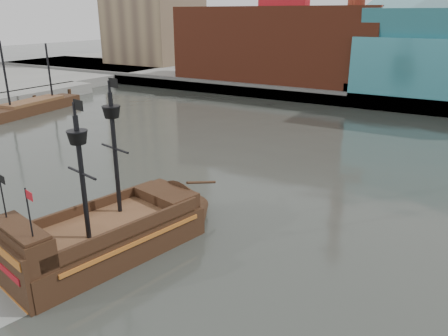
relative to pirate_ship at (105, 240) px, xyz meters
The scene contains 5 objects.
ground 6.45m from the pirate_ship, 36.13° to the right, with size 400.00×400.00×0.00m, color #2A2D27.
promenade_far 88.41m from the pirate_ship, 86.68° to the left, with size 220.00×60.00×2.00m, color slate.
seawall 58.98m from the pirate_ship, 85.02° to the left, with size 220.00×1.00×2.60m, color #4C4C49.
pirate_ship is the anchor object (origin of this frame).
docked_vessel 51.79m from the pirate_ship, 147.95° to the left, with size 6.50×18.61×12.40m.
Camera 1 is at (15.18, -14.80, 15.67)m, focal length 35.00 mm.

